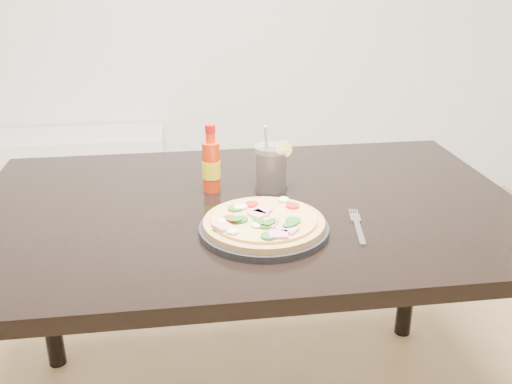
{
  "coord_description": "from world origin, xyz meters",
  "views": [
    {
      "loc": [
        -0.02,
        -0.83,
        1.34
      ],
      "look_at": [
        0.15,
        0.39,
        0.83
      ],
      "focal_mm": 40.0,
      "sensor_mm": 36.0,
      "label": 1
    }
  ],
  "objects": [
    {
      "name": "dining_table",
      "position": [
        0.15,
        0.51,
        0.67
      ],
      "size": [
        1.4,
        0.9,
        0.75
      ],
      "color": "black",
      "rests_on": "ground"
    },
    {
      "name": "plate",
      "position": [
        0.17,
        0.34,
        0.76
      ],
      "size": [
        0.3,
        0.3,
        0.02
      ],
      "primitive_type": "cylinder",
      "color": "black",
      "rests_on": "dining_table"
    },
    {
      "name": "pizza",
      "position": [
        0.16,
        0.33,
        0.78
      ],
      "size": [
        0.28,
        0.28,
        0.03
      ],
      "color": "tan",
      "rests_on": "plate"
    },
    {
      "name": "hot_sauce_bottle",
      "position": [
        0.06,
        0.6,
        0.82
      ],
      "size": [
        0.06,
        0.06,
        0.18
      ],
      "rotation": [
        0.0,
        0.0,
        0.37
      ],
      "color": "red",
      "rests_on": "dining_table"
    },
    {
      "name": "cola_cup",
      "position": [
        0.23,
        0.6,
        0.81
      ],
      "size": [
        0.1,
        0.09,
        0.18
      ],
      "rotation": [
        0.0,
        0.0,
        -0.25
      ],
      "color": "black",
      "rests_on": "dining_table"
    },
    {
      "name": "fork",
      "position": [
        0.39,
        0.33,
        0.75
      ],
      "size": [
        0.05,
        0.19,
        0.0
      ],
      "rotation": [
        0.0,
        0.0,
        -0.18
      ],
      "color": "silver",
      "rests_on": "dining_table"
    },
    {
      "name": "media_console",
      "position": [
        -0.8,
        2.07,
        0.25
      ],
      "size": [
        1.4,
        0.34,
        0.5
      ],
      "primitive_type": "cube",
      "color": "white",
      "rests_on": "ground"
    }
  ]
}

